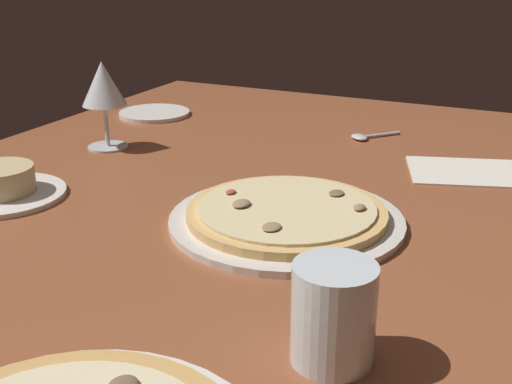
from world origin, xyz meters
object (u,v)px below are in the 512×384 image
Objects in this scene: pizza_main at (286,216)px; ramekin_on_saucer at (1,186)px; paper_menu at (469,172)px; wine_glass_far at (103,86)px; side_plate at (155,113)px; water_glass at (333,320)px; spoon at (365,136)px.

ramekin_on_saucer is at bearing 101.94° from pizza_main.
wine_glass_far is at bearing 84.50° from paper_menu.
side_plate reaches higher than paper_menu.
water_glass is 0.49× the size of paper_menu.
water_glass is 74.17cm from spoon.
water_glass is 0.61× the size of side_plate.
pizza_main is at bearing -113.06° from wine_glass_far.
paper_menu is at bearing -30.73° from pizza_main.
paper_menu is at bearing -119.84° from spoon.
ramekin_on_saucer is (-8.99, 42.49, 0.66)cm from pizza_main.
water_glass is (-26.90, -15.73, 2.92)cm from pizza_main.
water_glass is at bearing -107.10° from ramekin_on_saucer.
ramekin_on_saucer reaches higher than spoon.
pizza_main is 3.36× the size of water_glass.
pizza_main is at bearing 30.32° from water_glass.
side_plate is at bearing 8.05° from ramekin_on_saucer.
spoon is (71.90, 17.85, -3.64)cm from water_glass.
wine_glass_far reaches higher than pizza_main.
ramekin_on_saucer is 74.62cm from paper_menu.
side_plate is at bearing 43.09° from water_glass.
wine_glass_far is 75.52cm from water_glass.
ramekin_on_saucer is at bearing 106.04° from paper_menu.
wine_glass_far is (27.72, 1.49, 9.75)cm from ramekin_on_saucer.
pizza_main is at bearing -130.92° from side_plate.
wine_glass_far is at bearing 3.08° from ramekin_on_saucer.
paper_menu is at bearing -77.61° from wine_glass_far.
water_glass reaches higher than side_plate.
pizza_main is 38.00cm from paper_menu.
pizza_main is 2.06× the size of side_plate.
wine_glass_far is 1.69× the size of water_glass.
wine_glass_far is 27.56cm from side_plate.
side_plate is at bearing 92.11° from spoon.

